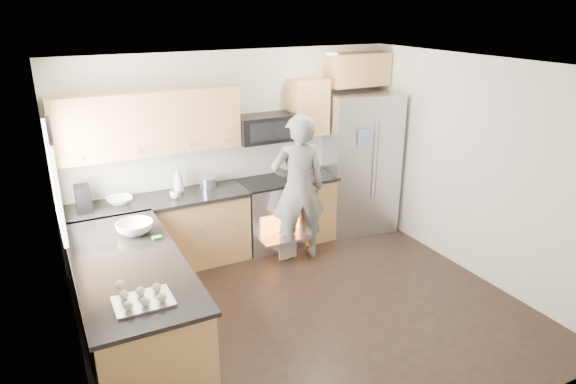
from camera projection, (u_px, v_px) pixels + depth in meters
ground at (307, 312)px, 5.54m from camera, size 4.50×4.50×0.00m
room_shell at (305, 164)px, 4.96m from camera, size 4.54×4.04×2.62m
back_cabinet_run at (200, 188)px, 6.42m from camera, size 4.45×0.64×2.50m
peninsula at (133, 304)px, 4.85m from camera, size 0.96×2.36×1.04m
stove_range at (270, 199)px, 6.87m from camera, size 0.76×0.97×1.79m
refrigerator at (359, 162)px, 7.37m from camera, size 1.09×0.91×1.99m
person at (298, 188)px, 6.44m from camera, size 0.78×0.60×1.90m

